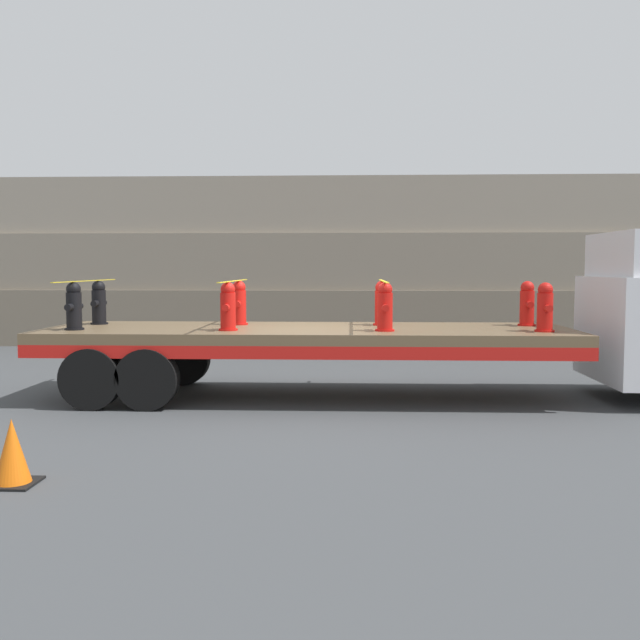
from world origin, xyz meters
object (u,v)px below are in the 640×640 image
at_px(fire_hydrant_red_far_2, 382,304).
at_px(fire_hydrant_red_far_3, 527,304).
at_px(flatbed_trailer, 273,341).
at_px(fire_hydrant_red_far_1, 239,304).
at_px(fire_hydrant_black_far_0, 99,303).
at_px(fire_hydrant_red_near_2, 385,308).
at_px(fire_hydrant_red_near_3, 545,308).
at_px(fire_hydrant_red_near_1, 228,307).
at_px(traffic_cone, 12,452).
at_px(fire_hydrant_black_near_0, 74,307).

distance_m(fire_hydrant_red_far_2, fire_hydrant_red_far_3, 2.50).
relative_size(flatbed_trailer, fire_hydrant_red_far_1, 11.25).
bearing_deg(fire_hydrant_black_far_0, fire_hydrant_red_far_2, 0.00).
height_order(fire_hydrant_red_far_1, fire_hydrant_red_near_2, same).
distance_m(fire_hydrant_red_near_2, fire_hydrant_red_near_3, 2.50).
height_order(fire_hydrant_red_near_1, fire_hydrant_red_far_2, same).
bearing_deg(traffic_cone, fire_hydrant_red_far_2, 54.61).
bearing_deg(fire_hydrant_red_near_3, fire_hydrant_black_near_0, 180.00).
xyz_separation_m(fire_hydrant_black_near_0, fire_hydrant_red_near_1, (2.50, 0.00, 0.00)).
distance_m(fire_hydrant_red_far_1, traffic_cone, 5.84).
relative_size(fire_hydrant_red_near_1, traffic_cone, 1.15).
xyz_separation_m(fire_hydrant_red_far_2, traffic_cone, (-3.93, -5.53, -1.22)).
bearing_deg(traffic_cone, fire_hydrant_red_near_2, 48.19).
bearing_deg(fire_hydrant_red_far_1, fire_hydrant_red_near_2, -24.48).
bearing_deg(fire_hydrant_red_near_2, fire_hydrant_black_near_0, 180.00).
bearing_deg(flatbed_trailer, fire_hydrant_black_near_0, -169.79).
relative_size(fire_hydrant_red_near_1, fire_hydrant_red_far_3, 1.00).
bearing_deg(fire_hydrant_black_far_0, fire_hydrant_red_near_2, -12.82).
bearing_deg(fire_hydrant_red_far_2, fire_hydrant_black_far_0, 180.00).
bearing_deg(flatbed_trailer, fire_hydrant_red_far_1, 139.27).
height_order(fire_hydrant_red_near_2, fire_hydrant_red_far_3, same).
height_order(flatbed_trailer, fire_hydrant_red_near_1, fire_hydrant_red_near_1).
bearing_deg(fire_hydrant_red_near_3, traffic_cone, -145.65).
relative_size(fire_hydrant_red_near_1, fire_hydrant_red_near_2, 1.00).
relative_size(flatbed_trailer, fire_hydrant_black_far_0, 11.25).
distance_m(fire_hydrant_red_far_2, fire_hydrant_red_near_3, 2.74).
relative_size(fire_hydrant_red_near_2, fire_hydrant_red_far_2, 1.00).
bearing_deg(flatbed_trailer, fire_hydrant_red_near_3, -7.47).
xyz_separation_m(flatbed_trailer, fire_hydrant_red_near_3, (4.34, -0.57, 0.60)).
xyz_separation_m(fire_hydrant_red_far_1, traffic_cone, (-1.43, -5.53, -1.22)).
distance_m(fire_hydrant_red_near_1, fire_hydrant_red_far_3, 5.12).
height_order(fire_hydrant_red_far_2, fire_hydrant_red_near_3, same).
bearing_deg(fire_hydrant_red_far_1, fire_hydrant_red_near_3, -12.82).
bearing_deg(fire_hydrant_black_far_0, fire_hydrant_red_near_1, -24.48).
bearing_deg(flatbed_trailer, fire_hydrant_red_far_3, 7.47).
height_order(fire_hydrant_red_far_2, fire_hydrant_red_far_3, same).
xyz_separation_m(fire_hydrant_red_near_3, fire_hydrant_red_far_3, (0.00, 1.14, 0.00)).
relative_size(fire_hydrant_black_far_0, fire_hydrant_red_near_1, 1.00).
bearing_deg(fire_hydrant_red_near_2, traffic_cone, -131.81).
xyz_separation_m(flatbed_trailer, fire_hydrant_black_far_0, (-3.16, 0.57, 0.60)).
relative_size(fire_hydrant_red_near_2, fire_hydrant_red_near_3, 1.00).
bearing_deg(fire_hydrant_red_near_3, fire_hydrant_red_near_2, 180.00).
height_order(fire_hydrant_black_far_0, fire_hydrant_red_far_3, same).
bearing_deg(fire_hydrant_black_near_0, fire_hydrant_red_far_1, 24.48).
bearing_deg(fire_hydrant_red_far_1, fire_hydrant_red_far_3, 0.00).
distance_m(fire_hydrant_red_near_2, fire_hydrant_red_far_3, 2.74).
relative_size(flatbed_trailer, fire_hydrant_red_near_2, 11.25).
bearing_deg(flatbed_trailer, traffic_cone, -112.84).
relative_size(fire_hydrant_black_near_0, fire_hydrant_red_near_3, 1.00).
xyz_separation_m(flatbed_trailer, fire_hydrant_red_near_1, (-0.66, -0.57, 0.60)).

